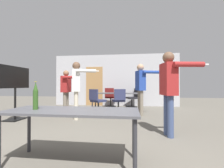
{
  "coord_description": "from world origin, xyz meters",
  "views": [
    {
      "loc": [
        0.84,
        -1.5,
        1.06
      ],
      "look_at": [
        0.3,
        2.76,
        1.1
      ],
      "focal_mm": 24.0,
      "sensor_mm": 36.0,
      "label": 1
    }
  ],
  "objects_px": {
    "person_right_polo": "(169,85)",
    "person_left_plaid": "(141,84)",
    "tv_screen": "(15,86)",
    "office_chair_near_pushed": "(97,102)",
    "office_chair_far_right": "(133,98)",
    "person_center_tall": "(66,87)",
    "office_chair_side_rolled": "(119,101)",
    "person_near_casual": "(77,84)",
    "office_chair_mid_tucked": "(110,98)",
    "beer_bottle": "(36,96)"
  },
  "relations": [
    {
      "from": "person_center_tall",
      "to": "person_left_plaid",
      "type": "relative_size",
      "value": 0.9
    },
    {
      "from": "office_chair_far_right",
      "to": "person_center_tall",
      "type": "bearing_deg",
      "value": 101.39
    },
    {
      "from": "person_left_plaid",
      "to": "person_right_polo",
      "type": "xyz_separation_m",
      "value": [
        0.45,
        -2.12,
        -0.04
      ]
    },
    {
      "from": "tv_screen",
      "to": "person_right_polo",
      "type": "height_order",
      "value": "person_right_polo"
    },
    {
      "from": "person_left_plaid",
      "to": "beer_bottle",
      "type": "bearing_deg",
      "value": -42.58
    },
    {
      "from": "office_chair_far_right",
      "to": "person_right_polo",
      "type": "bearing_deg",
      "value": 164.92
    },
    {
      "from": "person_center_tall",
      "to": "office_chair_side_rolled",
      "type": "bearing_deg",
      "value": 98.32
    },
    {
      "from": "person_right_polo",
      "to": "office_chair_near_pushed",
      "type": "distance_m",
      "value": 3.29
    },
    {
      "from": "office_chair_near_pushed",
      "to": "person_right_polo",
      "type": "bearing_deg",
      "value": -17.47
    },
    {
      "from": "office_chair_near_pushed",
      "to": "office_chair_side_rolled",
      "type": "distance_m",
      "value": 0.86
    },
    {
      "from": "person_near_casual",
      "to": "beer_bottle",
      "type": "xyz_separation_m",
      "value": [
        0.39,
        -2.61,
        -0.19
      ]
    },
    {
      "from": "tv_screen",
      "to": "office_chair_near_pushed",
      "type": "relative_size",
      "value": 1.8
    },
    {
      "from": "beer_bottle",
      "to": "person_near_casual",
      "type": "bearing_deg",
      "value": 98.42
    },
    {
      "from": "office_chair_side_rolled",
      "to": "office_chair_far_right",
      "type": "height_order",
      "value": "office_chair_side_rolled"
    },
    {
      "from": "person_near_casual",
      "to": "person_right_polo",
      "type": "xyz_separation_m",
      "value": [
        2.49,
        -1.26,
        -0.03
      ]
    },
    {
      "from": "person_right_polo",
      "to": "person_center_tall",
      "type": "bearing_deg",
      "value": -133.67
    },
    {
      "from": "person_near_casual",
      "to": "person_center_tall",
      "type": "distance_m",
      "value": 1.32
    },
    {
      "from": "office_chair_near_pushed",
      "to": "person_center_tall",
      "type": "bearing_deg",
      "value": -141.79
    },
    {
      "from": "person_near_casual",
      "to": "office_chair_near_pushed",
      "type": "distance_m",
      "value": 1.41
    },
    {
      "from": "person_right_polo",
      "to": "office_chair_far_right",
      "type": "bearing_deg",
      "value": -179.51
    },
    {
      "from": "person_near_casual",
      "to": "office_chair_near_pushed",
      "type": "bearing_deg",
      "value": 142.95
    },
    {
      "from": "tv_screen",
      "to": "person_near_casual",
      "type": "bearing_deg",
      "value": -79.91
    },
    {
      "from": "person_near_casual",
      "to": "office_chair_far_right",
      "type": "height_order",
      "value": "person_near_casual"
    },
    {
      "from": "person_right_polo",
      "to": "person_left_plaid",
      "type": "bearing_deg",
      "value": -176.81
    },
    {
      "from": "tv_screen",
      "to": "person_near_casual",
      "type": "relative_size",
      "value": 0.91
    },
    {
      "from": "office_chair_far_right",
      "to": "beer_bottle",
      "type": "distance_m",
      "value": 5.74
    },
    {
      "from": "office_chair_side_rolled",
      "to": "beer_bottle",
      "type": "height_order",
      "value": "beer_bottle"
    },
    {
      "from": "person_right_polo",
      "to": "person_near_casual",
      "type": "bearing_deg",
      "value": -125.63
    },
    {
      "from": "office_chair_near_pushed",
      "to": "office_chair_far_right",
      "type": "xyz_separation_m",
      "value": [
        1.43,
        1.75,
        -0.0
      ]
    },
    {
      "from": "tv_screen",
      "to": "beer_bottle",
      "type": "height_order",
      "value": "tv_screen"
    },
    {
      "from": "person_center_tall",
      "to": "person_right_polo",
      "type": "xyz_separation_m",
      "value": [
        3.3,
        -2.3,
        0.09
      ]
    },
    {
      "from": "person_near_casual",
      "to": "office_chair_far_right",
      "type": "distance_m",
      "value": 3.5
    },
    {
      "from": "person_near_casual",
      "to": "office_chair_mid_tucked",
      "type": "distance_m",
      "value": 2.96
    },
    {
      "from": "person_left_plaid",
      "to": "office_chair_mid_tucked",
      "type": "distance_m",
      "value": 2.47
    },
    {
      "from": "person_near_casual",
      "to": "person_right_polo",
      "type": "distance_m",
      "value": 2.79
    },
    {
      "from": "person_center_tall",
      "to": "office_chair_side_rolled",
      "type": "height_order",
      "value": "person_center_tall"
    },
    {
      "from": "person_near_casual",
      "to": "person_left_plaid",
      "type": "bearing_deg",
      "value": 93.56
    },
    {
      "from": "office_chair_side_rolled",
      "to": "office_chair_far_right",
      "type": "xyz_separation_m",
      "value": [
        0.59,
        1.55,
        -0.01
      ]
    },
    {
      "from": "person_right_polo",
      "to": "office_chair_near_pushed",
      "type": "bearing_deg",
      "value": -147.9
    },
    {
      "from": "person_left_plaid",
      "to": "office_chair_mid_tucked",
      "type": "xyz_separation_m",
      "value": [
        -1.36,
        1.95,
        -0.67
      ]
    },
    {
      "from": "office_chair_near_pushed",
      "to": "office_chair_side_rolled",
      "type": "height_order",
      "value": "office_chair_side_rolled"
    },
    {
      "from": "person_center_tall",
      "to": "person_right_polo",
      "type": "relative_size",
      "value": 0.93
    },
    {
      "from": "person_right_polo",
      "to": "office_chair_mid_tucked",
      "type": "bearing_deg",
      "value": -164.77
    },
    {
      "from": "person_right_polo",
      "to": "office_chair_mid_tucked",
      "type": "height_order",
      "value": "person_right_polo"
    },
    {
      "from": "person_near_casual",
      "to": "office_chair_side_rolled",
      "type": "bearing_deg",
      "value": 119.26
    },
    {
      "from": "office_chair_mid_tucked",
      "to": "beer_bottle",
      "type": "xyz_separation_m",
      "value": [
        -0.29,
        -5.42,
        0.47
      ]
    },
    {
      "from": "office_chair_mid_tucked",
      "to": "beer_bottle",
      "type": "relative_size",
      "value": 2.42
    },
    {
      "from": "beer_bottle",
      "to": "office_chair_far_right",
      "type": "bearing_deg",
      "value": 75.63
    },
    {
      "from": "person_center_tall",
      "to": "beer_bottle",
      "type": "xyz_separation_m",
      "value": [
        1.2,
        -3.65,
        -0.07
      ]
    },
    {
      "from": "office_chair_near_pushed",
      "to": "office_chair_far_right",
      "type": "height_order",
      "value": "office_chair_near_pushed"
    }
  ]
}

